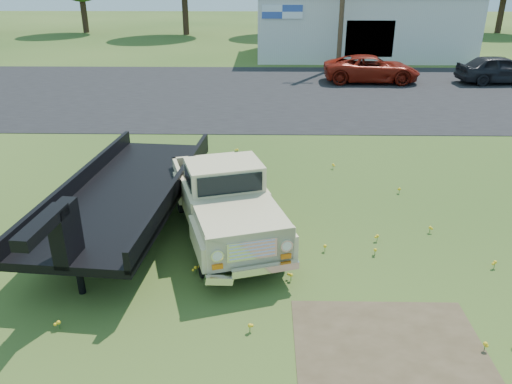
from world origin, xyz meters
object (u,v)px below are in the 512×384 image
at_px(red_pickup, 371,69).
at_px(dark_sedan, 499,70).
at_px(flatbed_trailer, 128,186).
at_px(vintage_pickup_truck, 225,200).

xyz_separation_m(red_pickup, dark_sedan, (6.65, -0.20, 0.03)).
height_order(flatbed_trailer, red_pickup, flatbed_trailer).
height_order(flatbed_trailer, dark_sedan, flatbed_trailer).
height_order(vintage_pickup_truck, red_pickup, vintage_pickup_truck).
distance_m(flatbed_trailer, red_pickup, 18.85).
height_order(red_pickup, dark_sedan, dark_sedan).
bearing_deg(dark_sedan, flatbed_trailer, 132.78).
bearing_deg(flatbed_trailer, red_pickup, 67.50).
bearing_deg(vintage_pickup_truck, flatbed_trailer, 151.69).
distance_m(flatbed_trailer, dark_sedan, 22.57).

